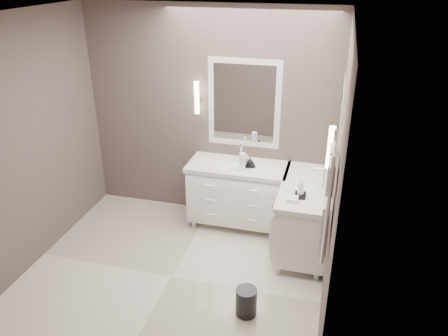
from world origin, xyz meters
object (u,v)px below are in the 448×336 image
(vanity_back, at_px, (238,191))
(towel_ladder, at_px, (328,201))
(waste_bin, at_px, (246,302))
(vanity_right, at_px, (305,213))

(vanity_back, relative_size, towel_ladder, 1.38)
(towel_ladder, xyz_separation_m, waste_bin, (-0.65, 0.07, -1.25))
(vanity_back, height_order, waste_bin, vanity_back)
(vanity_back, relative_size, waste_bin, 4.28)
(towel_ladder, height_order, waste_bin, towel_ladder)
(vanity_right, relative_size, waste_bin, 4.28)
(vanity_back, bearing_deg, vanity_right, -20.38)
(vanity_back, bearing_deg, waste_bin, -73.83)
(vanity_right, height_order, waste_bin, vanity_right)
(vanity_back, xyz_separation_m, vanity_right, (0.88, -0.33, 0.00))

